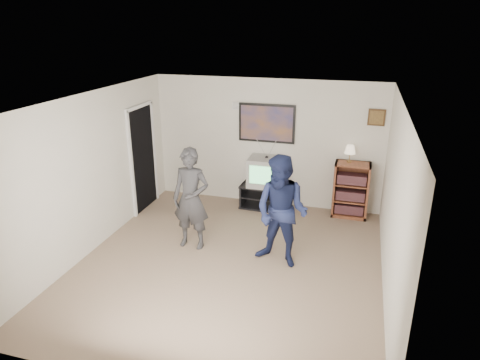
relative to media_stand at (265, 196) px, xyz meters
The scene contains 13 objects.
room_shell 2.14m from the media_stand, 91.73° to the right, with size 4.51×5.00×2.51m.
media_stand is the anchor object (origin of this frame).
crt_television 0.52m from the media_stand, ahead, with size 0.67×0.56×0.56m, color #999894, non-canonical shape.
bookshelf 1.65m from the media_stand, ahead, with size 0.64×0.37×1.06m, color brown, non-canonical shape.
table_lamp 1.83m from the media_stand, ahead, with size 0.20×0.20×0.32m, color #FFE6C1, non-canonical shape.
person_tall 2.10m from the media_stand, 113.61° to the right, with size 0.61×0.40×1.67m, color #302F32.
person_short 2.18m from the media_stand, 70.94° to the right, with size 0.83×0.65×1.71m, color #192147.
controller_left 2.08m from the media_stand, 115.04° to the right, with size 0.03×0.11×0.03m, color white.
controller_right 2.07m from the media_stand, 70.21° to the right, with size 0.03×0.12×0.03m, color white.
poster 1.44m from the media_stand, 103.06° to the left, with size 1.10×0.03×0.75m, color black.
air_vent 1.84m from the media_stand, 157.61° to the left, with size 0.28×0.02×0.14m, color white.
small_picture 2.56m from the media_stand, ahead, with size 0.30×0.03×0.30m, color #3B2512.
doorway 2.50m from the media_stand, 164.63° to the right, with size 0.03×0.85×2.00m, color black.
Camera 1 is at (1.73, -5.42, 3.49)m, focal length 32.00 mm.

